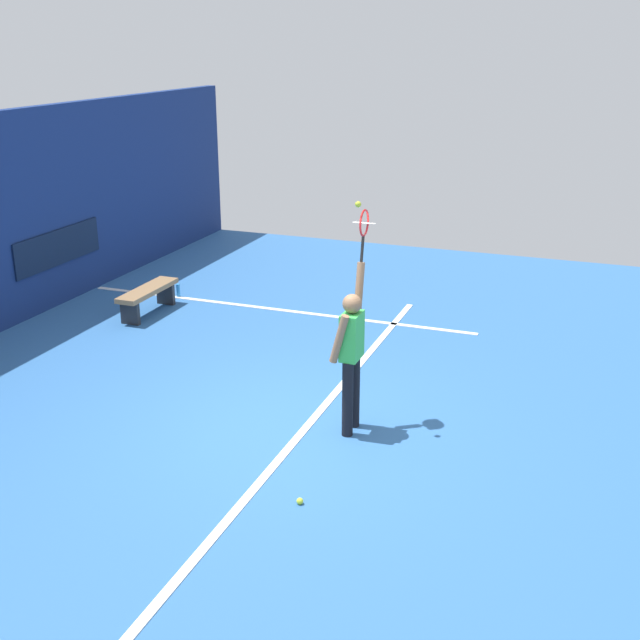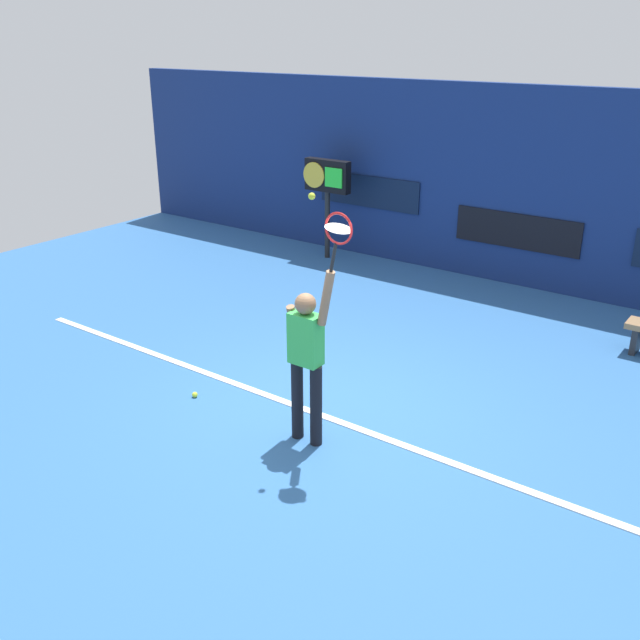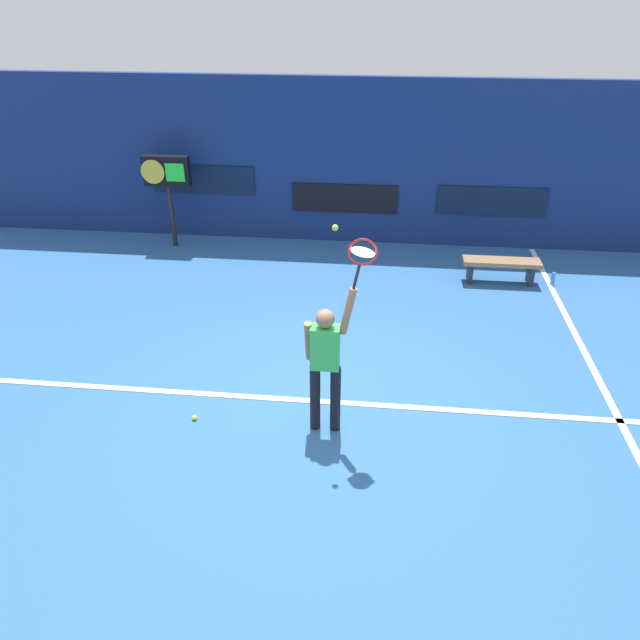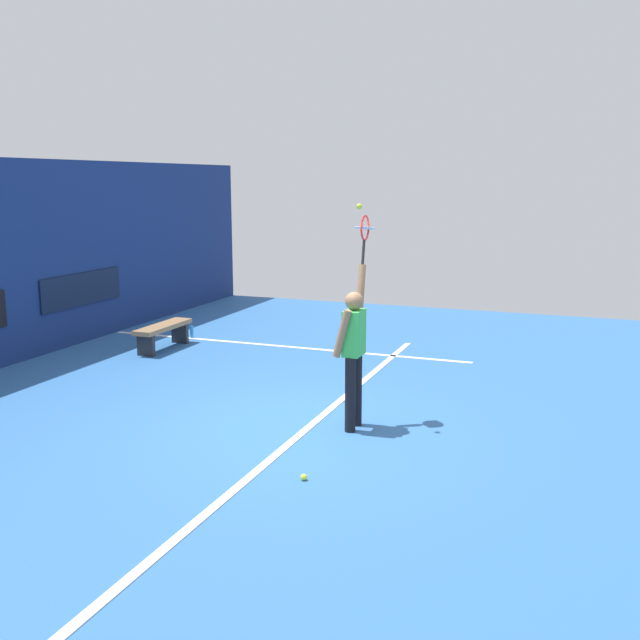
% 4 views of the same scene
% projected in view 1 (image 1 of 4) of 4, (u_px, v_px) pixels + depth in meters
% --- Properties ---
extents(ground_plane, '(18.00, 18.00, 0.00)m').
position_uv_depth(ground_plane, '(293.00, 429.00, 9.52)').
color(ground_plane, '#2D609E').
extents(sponsor_banner_starboard, '(2.20, 0.03, 0.60)m').
position_uv_depth(sponsor_banner_starboard, '(58.00, 247.00, 13.66)').
color(sponsor_banner_starboard, '#0C1933').
extents(court_baseline, '(10.00, 0.10, 0.01)m').
position_uv_depth(court_baseline, '(304.00, 430.00, 9.47)').
color(court_baseline, white).
rests_on(court_baseline, ground_plane).
extents(court_sideline, '(0.10, 7.00, 0.01)m').
position_uv_depth(court_sideline, '(273.00, 309.00, 13.67)').
color(court_sideline, white).
rests_on(court_sideline, ground_plane).
extents(tennis_player, '(0.60, 0.31, 1.99)m').
position_uv_depth(tennis_player, '(351.00, 351.00, 9.15)').
color(tennis_player, black).
rests_on(tennis_player, ground_plane).
extents(tennis_racket, '(0.37, 0.27, 0.62)m').
position_uv_depth(tennis_racket, '(364.00, 226.00, 9.03)').
color(tennis_racket, black).
extents(tennis_ball, '(0.07, 0.07, 0.07)m').
position_uv_depth(tennis_ball, '(358.00, 204.00, 8.66)').
color(tennis_ball, '#CCE033').
extents(court_bench, '(1.40, 0.36, 0.45)m').
position_uv_depth(court_bench, '(148.00, 294.00, 13.35)').
color(court_bench, olive).
rests_on(court_bench, ground_plane).
extents(water_bottle, '(0.07, 0.07, 0.24)m').
position_uv_depth(water_bottle, '(178.00, 291.00, 14.28)').
color(water_bottle, '#338CD8').
rests_on(water_bottle, ground_plane).
extents(spare_ball, '(0.07, 0.07, 0.07)m').
position_uv_depth(spare_ball, '(300.00, 501.00, 7.98)').
color(spare_ball, '#CCE033').
rests_on(spare_ball, ground_plane).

